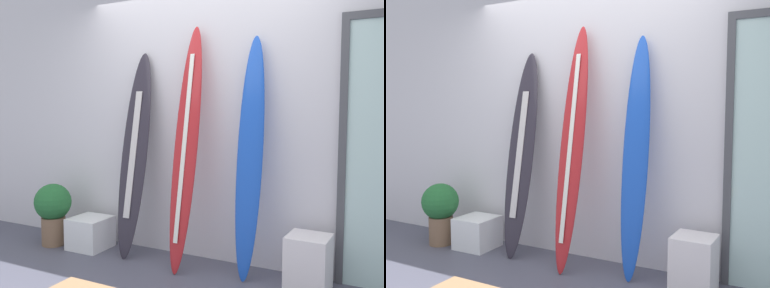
% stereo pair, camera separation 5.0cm
% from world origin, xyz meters
% --- Properties ---
extents(wall_back, '(7.20, 0.20, 2.80)m').
position_xyz_m(wall_back, '(0.00, 1.30, 1.40)').
color(wall_back, silver).
rests_on(wall_back, ground).
extents(surfboard_charcoal, '(0.31, 0.44, 1.97)m').
position_xyz_m(surfboard_charcoal, '(-0.64, 0.97, 0.97)').
color(surfboard_charcoal, '#2A2530').
rests_on(surfboard_charcoal, ground).
extents(surfboard_crimson, '(0.24, 0.51, 2.17)m').
position_xyz_m(surfboard_crimson, '(-0.04, 0.90, 1.07)').
color(surfboard_crimson, '#B22024').
rests_on(surfboard_crimson, ground).
extents(surfboard_cobalt, '(0.24, 0.38, 2.04)m').
position_xyz_m(surfboard_cobalt, '(0.53, 0.98, 1.02)').
color(surfboard_cobalt, blue).
rests_on(surfboard_cobalt, ground).
extents(display_block_left, '(0.33, 0.33, 0.44)m').
position_xyz_m(display_block_left, '(1.05, 0.91, 0.22)').
color(display_block_left, white).
rests_on(display_block_left, ground).
extents(display_block_center, '(0.37, 0.37, 0.32)m').
position_xyz_m(display_block_center, '(-1.15, 0.91, 0.16)').
color(display_block_center, white).
rests_on(display_block_center, ground).
extents(potted_plant, '(0.38, 0.38, 0.64)m').
position_xyz_m(potted_plant, '(-1.56, 0.82, 0.38)').
color(potted_plant, brown).
rests_on(potted_plant, ground).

